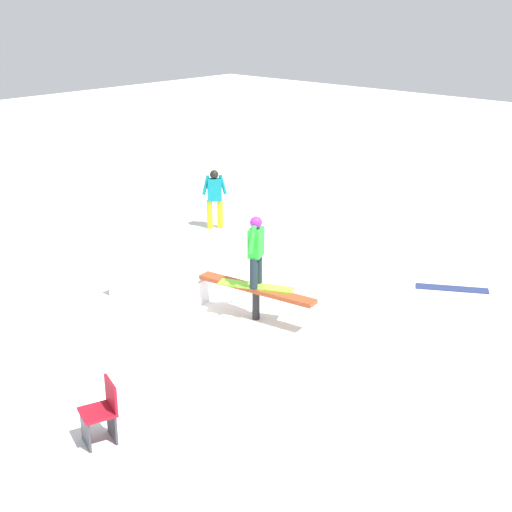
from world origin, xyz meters
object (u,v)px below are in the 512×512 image
(bystander_teal, at_px, (215,196))
(loose_snowboard_navy, at_px, (452,288))
(folding_chair, at_px, (102,414))
(rail_feature, at_px, (256,292))
(main_rider_on_rail, at_px, (256,253))

(bystander_teal, bearing_deg, loose_snowboard_navy, -47.95)
(bystander_teal, xyz_separation_m, folding_chair, (5.50, -7.52, -0.44))
(rail_feature, distance_m, main_rider_on_rail, 0.76)
(loose_snowboard_navy, relative_size, folding_chair, 1.65)
(loose_snowboard_navy, bearing_deg, rail_feature, 30.88)
(rail_feature, bearing_deg, folding_chair, -84.36)
(loose_snowboard_navy, xyz_separation_m, folding_chair, (-0.94, -7.96, 0.40))
(folding_chair, bearing_deg, main_rider_on_rail, 123.43)
(loose_snowboard_navy, bearing_deg, folding_chair, 52.36)
(rail_feature, relative_size, bystander_teal, 1.61)
(rail_feature, bearing_deg, loose_snowboard_navy, 53.24)
(main_rider_on_rail, bearing_deg, rail_feature, 0.00)
(bystander_teal, bearing_deg, main_rider_on_rail, -88.48)
(main_rider_on_rail, height_order, loose_snowboard_navy, main_rider_on_rail)
(folding_chair, bearing_deg, rail_feature, 123.43)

